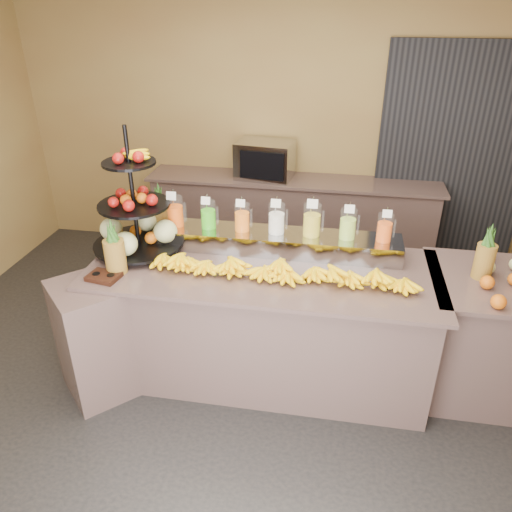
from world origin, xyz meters
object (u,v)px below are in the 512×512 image
(banana_heap, at_px, (277,267))
(fruit_stand, at_px, (142,221))
(condiment_caddy, at_px, (104,277))
(right_fruit_pile, at_px, (512,281))
(pitcher_tray, at_px, (276,242))
(oven_warmer, at_px, (265,160))

(banana_heap, relative_size, fruit_stand, 2.05)
(condiment_caddy, relative_size, right_fruit_pile, 0.45)
(pitcher_tray, distance_m, fruit_stand, 1.01)
(condiment_caddy, distance_m, right_fruit_pile, 2.72)
(right_fruit_pile, bearing_deg, pitcher_tray, 169.02)
(oven_warmer, bearing_deg, banana_heap, -71.48)
(right_fruit_pile, bearing_deg, condiment_caddy, -173.39)
(condiment_caddy, height_order, oven_warmer, oven_warmer)
(fruit_stand, distance_m, oven_warmer, 1.94)
(banana_heap, relative_size, condiment_caddy, 9.15)
(banana_heap, distance_m, condiment_caddy, 1.19)
(condiment_caddy, height_order, right_fruit_pile, right_fruit_pile)
(fruit_stand, height_order, right_fruit_pile, fruit_stand)
(right_fruit_pile, bearing_deg, banana_heap, -177.82)
(oven_warmer, bearing_deg, condiment_caddy, -101.11)
(banana_heap, xyz_separation_m, oven_warmer, (-0.41, 2.04, 0.13))
(fruit_stand, relative_size, condiment_caddy, 4.46)
(right_fruit_pile, distance_m, oven_warmer, 2.78)
(condiment_caddy, xyz_separation_m, oven_warmer, (0.75, 2.29, 0.18))
(right_fruit_pile, xyz_separation_m, oven_warmer, (-1.95, 1.98, 0.11))
(condiment_caddy, bearing_deg, oven_warmer, 71.80)
(condiment_caddy, relative_size, oven_warmer, 0.37)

